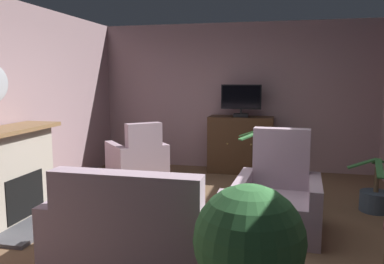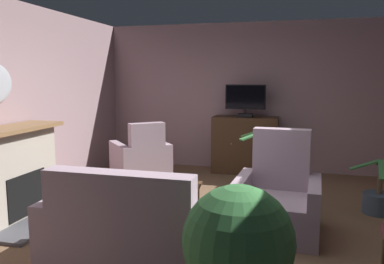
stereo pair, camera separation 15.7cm
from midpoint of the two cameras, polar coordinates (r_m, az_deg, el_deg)
The scene contains 15 objects.
ground_plane at distance 4.56m, azimuth 0.30°, elevation -14.55°, with size 5.72×6.93×0.04m, color brown.
wall_back at distance 7.39m, azimuth 5.84°, elevation 5.17°, with size 5.72×0.10×2.73m, color gray.
rug_central at distance 4.22m, azimuth -2.11°, elevation -16.09°, with size 2.15×1.64×0.01m, color slate.
fireplace at distance 5.19m, azimuth -25.75°, elevation -6.01°, with size 0.86×1.41×1.14m.
tv_cabinet at distance 7.12m, azimuth 6.53°, elevation -2.03°, with size 1.16×0.51×1.03m.
television at distance 6.97m, azimuth 6.59°, elevation 4.75°, with size 0.71×0.20×0.58m.
coffee_table at distance 4.73m, azimuth -5.46°, elevation -8.41°, with size 0.98×0.55×0.45m.
tv_remote at distance 4.65m, azimuth -3.81°, elevation -7.75°, with size 0.17×0.05×0.02m, color black.
folded_newspaper at distance 4.79m, azimuth -6.85°, elevation -7.43°, with size 0.30×0.22×0.01m, color silver.
sofa_floral at distance 3.61m, azimuth -9.02°, elevation -14.93°, with size 1.56×0.94×0.98m.
armchair_near_window at distance 4.55m, azimuth 11.59°, elevation -9.92°, with size 0.96×0.95×1.14m.
armchair_in_far_corner at distance 6.56m, azimuth -8.69°, elevation -4.41°, with size 1.21×1.22×1.02m.
potted_plant_small_fern_corner at distance 2.73m, azimuth 6.68°, elevation -16.44°, with size 0.76×0.76×1.03m.
potted_plant_leafy_by_curtain at distance 5.41m, azimuth 8.90°, elevation -8.06°, with size 0.79×0.68×1.07m.
potted_plant_on_hearth_side at distance 5.60m, azimuth 24.63°, elevation -8.91°, with size 0.70×0.84×0.70m.
Camera 1 is at (0.85, -4.12, 1.73)m, focal length 36.26 mm.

